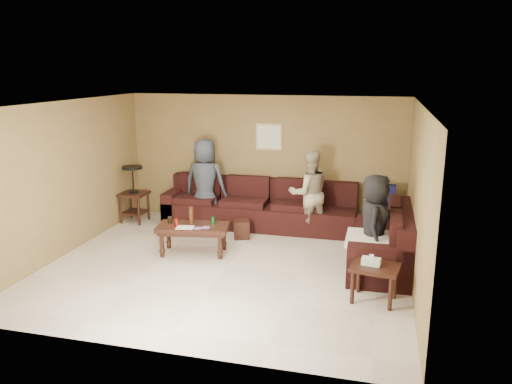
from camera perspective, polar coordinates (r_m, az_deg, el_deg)
room at (r=7.41m, az=-3.49°, el=3.54°), size 5.60×5.50×2.50m
sectional_sofa at (r=8.98m, az=4.54°, el=-3.38°), size 4.65×2.90×0.97m
coffee_table at (r=8.31m, az=-7.22°, el=-4.29°), size 1.25×0.76×0.77m
end_table_left at (r=10.18m, az=-13.79°, el=-0.11°), size 0.51×0.51×1.13m
side_table_right at (r=6.78m, az=13.37°, el=-8.72°), size 0.68×0.59×0.65m
waste_bin at (r=9.05m, az=-1.66°, el=-4.27°), size 0.35×0.35×0.33m
wall_art at (r=9.74m, az=1.49°, el=6.31°), size 0.52×0.04×0.52m
person_left at (r=9.72m, az=-5.83°, el=1.11°), size 0.84×0.56×1.70m
person_middle at (r=9.10m, az=6.09°, el=-0.13°), size 0.95×0.87×1.59m
person_right at (r=7.61m, az=13.37°, el=-3.60°), size 0.49×0.74×1.51m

